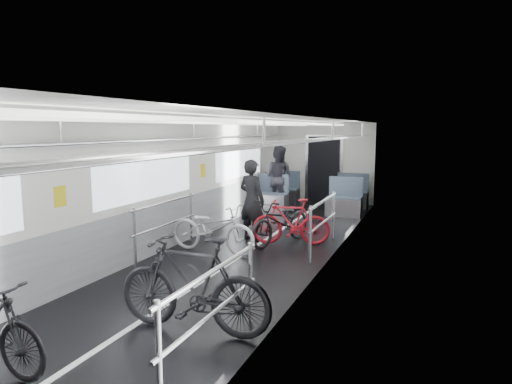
# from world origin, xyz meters

# --- Properties ---
(car_shell) EXTENTS (3.02, 14.01, 2.41)m
(car_shell) POSITION_xyz_m (0.00, 1.78, 1.13)
(car_shell) COLOR black
(car_shell) RESTS_ON ground
(bike_left_far) EXTENTS (1.75, 0.73, 0.90)m
(bike_left_far) POSITION_xyz_m (-0.57, 0.63, 0.45)
(bike_left_far) COLOR silver
(bike_left_far) RESTS_ON floor
(bike_right_near) EXTENTS (1.84, 0.58, 1.10)m
(bike_right_near) POSITION_xyz_m (0.72, -2.37, 0.55)
(bike_right_near) COLOR black
(bike_right_near) RESTS_ON floor
(bike_right_far) EXTENTS (1.56, 0.81, 0.90)m
(bike_right_far) POSITION_xyz_m (0.58, 1.71, 0.45)
(bike_right_far) COLOR red
(bike_right_far) RESTS_ON floor
(bike_aisle) EXTENTS (1.14, 1.82, 0.90)m
(bike_aisle) POSITION_xyz_m (0.40, 1.68, 0.45)
(bike_aisle) COLOR black
(bike_aisle) RESTS_ON floor
(person_standing) EXTENTS (0.69, 0.55, 1.64)m
(person_standing) POSITION_xyz_m (-0.26, 1.78, 0.82)
(person_standing) COLOR black
(person_standing) RESTS_ON floor
(person_seated) EXTENTS (0.92, 0.74, 1.77)m
(person_seated) POSITION_xyz_m (-0.92, 5.38, 0.88)
(person_seated) COLOR #27262D
(person_seated) RESTS_ON floor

